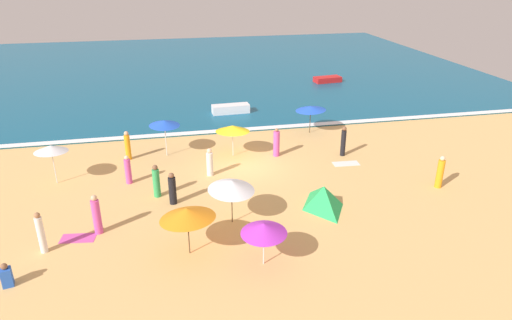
# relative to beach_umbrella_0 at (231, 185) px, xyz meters

# --- Properties ---
(ground_plane) EXTENTS (60.00, 60.00, 0.00)m
(ground_plane) POSITION_rel_beach_umbrella_0_xyz_m (1.74, 5.98, -1.91)
(ground_plane) COLOR #E5B26B
(ocean_water) EXTENTS (60.00, 44.00, 0.10)m
(ocean_water) POSITION_rel_beach_umbrella_0_xyz_m (1.74, 33.98, -1.86)
(ocean_water) COLOR #0F567A
(ocean_water) RESTS_ON ground_plane
(wave_breaker_foam) EXTENTS (57.00, 0.70, 0.01)m
(wave_breaker_foam) POSITION_rel_beach_umbrella_0_xyz_m (1.74, 12.28, -1.81)
(wave_breaker_foam) COLOR white
(wave_breaker_foam) RESTS_ON ocean_water
(beach_umbrella_0) EXTENTS (3.04, 3.04, 2.24)m
(beach_umbrella_0) POSITION_rel_beach_umbrella_0_xyz_m (0.00, 0.00, 0.00)
(beach_umbrella_0) COLOR #4C3823
(beach_umbrella_0) RESTS_ON ground_plane
(beach_umbrella_1) EXTENTS (2.34, 2.35, 2.27)m
(beach_umbrella_1) POSITION_rel_beach_umbrella_0_xyz_m (-8.80, 6.03, 0.13)
(beach_umbrella_1) COLOR silver
(beach_umbrella_1) RESTS_ON ground_plane
(beach_umbrella_3) EXTENTS (2.72, 2.71, 2.03)m
(beach_umbrella_3) POSITION_rel_beach_umbrella_0_xyz_m (7.32, 10.89, -0.10)
(beach_umbrella_3) COLOR #4C3823
(beach_umbrella_3) RESTS_ON ground_plane
(beach_umbrella_4) EXTENTS (2.75, 2.76, 2.06)m
(beach_umbrella_4) POSITION_rel_beach_umbrella_0_xyz_m (1.31, 7.87, -0.10)
(beach_umbrella_4) COLOR silver
(beach_umbrella_4) RESTS_ON ground_plane
(beach_umbrella_5) EXTENTS (3.21, 3.22, 2.22)m
(beach_umbrella_5) POSITION_rel_beach_umbrella_0_xyz_m (-2.14, -2.12, -0.01)
(beach_umbrella_5) COLOR #4C3823
(beach_umbrella_5) RESTS_ON ground_plane
(beach_umbrella_6) EXTENTS (2.66, 2.66, 2.36)m
(beach_umbrella_6) POSITION_rel_beach_umbrella_0_xyz_m (-2.76, 8.76, 0.23)
(beach_umbrella_6) COLOR silver
(beach_umbrella_6) RESTS_ON ground_plane
(beach_umbrella_7) EXTENTS (2.58, 2.58, 1.92)m
(beach_umbrella_7) POSITION_rel_beach_umbrella_0_xyz_m (0.72, -3.46, -0.25)
(beach_umbrella_7) COLOR silver
(beach_umbrella_7) RESTS_ON ground_plane
(beach_tent) EXTENTS (1.74, 2.45, 1.16)m
(beach_tent) POSITION_rel_beach_umbrella_0_xyz_m (4.62, 0.44, -1.33)
(beach_tent) COLOR green
(beach_tent) RESTS_ON ground_plane
(beachgoer_0) EXTENTS (0.36, 0.36, 1.63)m
(beachgoer_0) POSITION_rel_beach_umbrella_0_xyz_m (-4.91, 5.21, -1.15)
(beachgoer_0) COLOR #D84CA5
(beachgoer_0) RESTS_ON ground_plane
(beachgoer_1) EXTENTS (0.52, 0.52, 1.63)m
(beachgoer_1) POSITION_rel_beach_umbrella_0_xyz_m (-0.43, 5.32, -1.15)
(beachgoer_1) COLOR white
(beachgoer_1) RESTS_ON ground_plane
(beachgoer_2) EXTENTS (0.45, 0.45, 0.99)m
(beachgoer_2) POSITION_rel_beach_umbrella_0_xyz_m (-8.98, -2.82, -1.48)
(beachgoer_2) COLOR blue
(beachgoer_2) RESTS_ON ground_plane
(beachgoer_3) EXTENTS (0.42, 0.42, 1.90)m
(beachgoer_3) POSITION_rel_beach_umbrella_0_xyz_m (-6.02, 0.30, -1.02)
(beachgoer_3) COLOR #D84CA5
(beachgoer_3) RESTS_ON ground_plane
(beachgoer_4) EXTENTS (0.45, 0.45, 1.78)m
(beachgoer_4) POSITION_rel_beach_umbrella_0_xyz_m (-3.40, 3.31, -1.07)
(beachgoer_4) COLOR green
(beachgoer_4) RESTS_ON ground_plane
(beachgoer_5) EXTENTS (0.42, 0.42, 1.92)m
(beachgoer_5) POSITION_rel_beach_umbrella_0_xyz_m (8.05, 6.50, -0.97)
(beachgoer_5) COLOR black
(beachgoer_5) RESTS_ON ground_plane
(beachgoer_6) EXTENTS (0.48, 0.48, 1.83)m
(beachgoer_6) POSITION_rel_beach_umbrella_0_xyz_m (-5.07, 8.63, -1.04)
(beachgoer_6) COLOR orange
(beachgoer_6) RESTS_ON ground_plane
(beachgoer_7) EXTENTS (0.42, 0.42, 1.88)m
(beachgoer_7) POSITION_rel_beach_umbrella_0_xyz_m (-8.12, -0.77, -1.00)
(beachgoer_7) COLOR white
(beachgoer_7) RESTS_ON ground_plane
(beachgoer_8) EXTENTS (0.43, 0.43, 1.69)m
(beachgoer_8) POSITION_rel_beach_umbrella_0_xyz_m (-2.63, 2.38, -1.12)
(beachgoer_8) COLOR black
(beachgoer_8) RESTS_ON ground_plane
(beachgoer_9) EXTENTS (0.42, 0.42, 1.82)m
(beachgoer_9) POSITION_rel_beach_umbrella_0_xyz_m (11.46, 1.28, -1.06)
(beachgoer_9) COLOR orange
(beachgoer_9) RESTS_ON ground_plane
(beachgoer_10) EXTENTS (0.55, 0.55, 1.82)m
(beachgoer_10) POSITION_rel_beach_umbrella_0_xyz_m (3.97, 7.30, -1.07)
(beachgoer_10) COLOR #D84CA5
(beachgoer_10) RESTS_ON ground_plane
(beach_towel_0) EXTENTS (1.59, 0.96, 0.01)m
(beach_towel_0) POSITION_rel_beach_umbrella_0_xyz_m (-6.89, 0.01, -1.91)
(beach_towel_0) COLOR #D84CA5
(beach_towel_0) RESTS_ON ground_plane
(beach_towel_1) EXTENTS (1.62, 0.81, 0.01)m
(beach_towel_1) POSITION_rel_beach_umbrella_0_xyz_m (7.78, 5.22, -1.91)
(beach_towel_1) COLOR white
(beach_towel_1) RESTS_ON ground_plane
(small_boat_0) EXTENTS (2.99, 1.13, 0.67)m
(small_boat_0) POSITION_rel_beach_umbrella_0_xyz_m (2.49, 16.33, -1.48)
(small_boat_0) COLOR white
(small_boat_0) RESTS_ON ocean_water
(small_boat_1) EXTENTS (2.80, 1.55, 0.52)m
(small_boat_1) POSITION_rel_beach_umbrella_0_xyz_m (13.57, 24.44, -1.55)
(small_boat_1) COLOR red
(small_boat_1) RESTS_ON ocean_water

